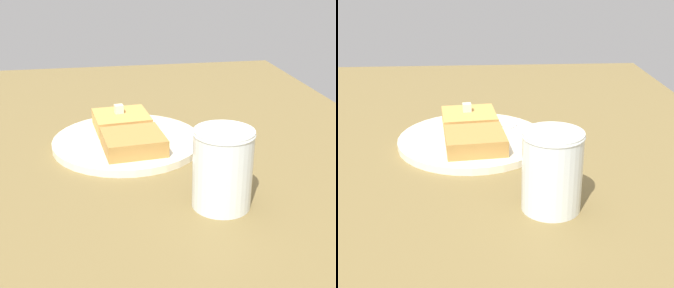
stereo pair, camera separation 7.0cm
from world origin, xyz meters
TOP-DOWN VIEW (x-y plane):
  - table_surface at (0.00, 0.00)cm, footprint 100.85×100.85cm
  - plate at (9.51, 2.45)cm, footprint 25.80×25.80cm
  - toast_slice_left at (4.34, 1.90)cm, footprint 10.28×10.59cm
  - toast_slice_middle at (14.67, 3.01)cm, footprint 10.28×10.59cm
  - butter_pat_primary at (3.68, 1.53)cm, footprint 1.57×1.70cm
  - fork at (1.18, 4.78)cm, footprint 11.23×13.30cm
  - syrup_jar at (32.31, 12.90)cm, footprint 8.01×8.01cm

SIDE VIEW (x-z plane):
  - table_surface at x=0.00cm, z-range 0.00..1.96cm
  - plate at x=9.51cm, z-range 2.04..3.28cm
  - fork at x=1.18cm, z-range 3.20..3.56cm
  - toast_slice_left at x=4.34cm, z-range 3.20..5.96cm
  - toast_slice_middle at x=14.67cm, z-range 3.20..5.96cm
  - butter_pat_primary at x=3.68cm, z-range 5.96..7.48cm
  - syrup_jar at x=32.31cm, z-range 1.52..12.24cm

